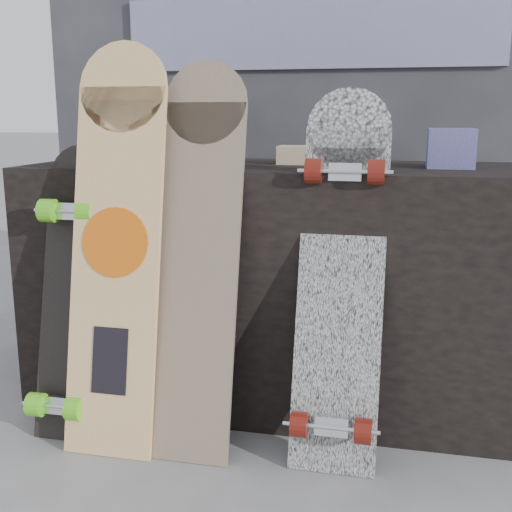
% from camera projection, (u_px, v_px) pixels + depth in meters
% --- Properties ---
extents(ground, '(60.00, 60.00, 0.00)m').
position_uv_depth(ground, '(238.00, 467.00, 1.79)').
color(ground, slate).
rests_on(ground, ground).
extents(vendor_table, '(1.60, 0.60, 0.80)m').
position_uv_depth(vendor_table, '(274.00, 283.00, 2.18)').
color(vendor_table, black).
rests_on(vendor_table, ground).
extents(booth, '(2.40, 0.22, 2.20)m').
position_uv_depth(booth, '(312.00, 82.00, 2.84)').
color(booth, '#2F3034').
rests_on(booth, ground).
extents(merch_box_purple, '(0.18, 0.12, 0.10)m').
position_uv_depth(merch_box_purple, '(158.00, 146.00, 2.29)').
color(merch_box_purple, navy).
rests_on(merch_box_purple, vendor_table).
extents(merch_box_small, '(0.14, 0.14, 0.12)m').
position_uv_depth(merch_box_small, '(451.00, 148.00, 1.97)').
color(merch_box_small, navy).
rests_on(merch_box_small, vendor_table).
extents(merch_box_flat, '(0.22, 0.10, 0.06)m').
position_uv_depth(merch_box_flat, '(312.00, 155.00, 2.12)').
color(merch_box_flat, '#D1B78C').
rests_on(merch_box_flat, vendor_table).
extents(longboard_geisha, '(0.27, 0.27, 1.17)m').
position_uv_depth(longboard_geisha, '(117.00, 236.00, 1.84)').
color(longboard_geisha, '#CBB789').
rests_on(longboard_geisha, ground).
extents(longboard_celtic, '(0.25, 0.30, 1.12)m').
position_uv_depth(longboard_celtic, '(198.00, 246.00, 1.83)').
color(longboard_celtic, tan).
rests_on(longboard_celtic, ground).
extents(longboard_cascadia, '(0.24, 0.36, 1.04)m').
position_uv_depth(longboard_cascadia, '(341.00, 271.00, 1.78)').
color(longboard_cascadia, white).
rests_on(longboard_cascadia, ground).
extents(skateboard_dark, '(0.20, 0.29, 0.87)m').
position_uv_depth(skateboard_dark, '(71.00, 289.00, 1.93)').
color(skateboard_dark, black).
rests_on(skateboard_dark, ground).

